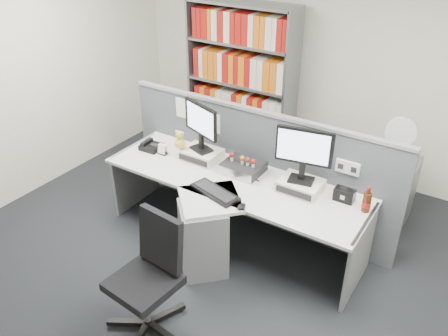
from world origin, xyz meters
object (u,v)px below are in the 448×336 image
Objects in this scene: monitor_left at (201,123)px; desk_phone at (151,146)px; desk_fan at (401,135)px; keyboard at (215,192)px; mouse at (242,206)px; office_chair at (150,273)px; desk_calendar at (163,150)px; shelving_unit at (241,86)px; filing_cabinet at (388,192)px; cola_bottle at (367,202)px; speaker at (344,195)px; desk at (221,213)px; monitor_right at (304,151)px; desktop_pc at (243,167)px.

monitor_left reaches higher than desk_phone.
monitor_left is 1.97m from desk_fan.
monitor_left is 0.96× the size of keyboard.
keyboard is 0.33m from mouse.
monitor_left is 0.51× the size of office_chair.
desk_calendar is at bearing 159.31° from keyboard.
office_chair is (-1.17, -2.44, -0.49)m from desk_fan.
shelving_unit is (-0.89, 1.93, 0.24)m from keyboard.
keyboard is at bearing -129.10° from filing_cabinet.
shelving_unit reaches higher than cola_bottle.
desk_phone reaches higher than filing_cabinet.
desk_fan is at bearing -90.00° from filing_cabinet.
speaker is (1.02, 0.52, 0.04)m from keyboard.
monitor_right is at bearing 31.93° from desk.
cola_bottle is 1.12m from filing_cabinet.
monitor_left is 1.03m from mouse.
shelving_unit reaches higher than speaker.
office_chair is at bearing -123.66° from speaker.
desk is 1.04m from office_chair.
desktop_pc reaches higher than desk_phone.
monitor_left is 2.05× the size of cola_bottle.
cola_bottle is 1.04m from desk_fan.
mouse is 0.05× the size of shelving_unit.
monitor_right is 0.53m from speaker.
desktop_pc is 1.53× the size of cola_bottle.
desk is at bearing 85.20° from keyboard.
office_chair is at bearing -115.67° from filing_cabinet.
shelving_unit reaches higher than desk_fan.
keyboard is (-0.01, -0.09, 0.28)m from desk.
mouse is at bearing -26.16° from desk.
cola_bottle is (0.60, -0.00, -0.32)m from monitor_right.
monitor_left is at bearing 180.00° from monitor_right.
cola_bottle is (1.70, -0.00, -0.31)m from monitor_left.
monitor_right reaches higher than filing_cabinet.
monitor_left is at bearing 11.95° from desk_phone.
desk is 6.97× the size of desktop_pc.
desk_fan is at bearing 50.89° from keyboard.
desk_phone is at bearing -168.05° from monitor_left.
monitor_left is 0.98× the size of desk_fan.
desk is at bearing -156.64° from speaker.
filing_cabinet is (1.21, 1.49, -0.39)m from keyboard.
shelving_unit reaches higher than mouse.
speaker is 0.25× the size of filing_cabinet.
office_chair is (0.02, -1.42, -0.24)m from desktop_pc.
monitor_left is 0.71× the size of filing_cabinet.
filing_cabinet is (2.08, 1.16, -0.42)m from desk_calendar.
shelving_unit is at bearing 84.32° from desk_phone.
filing_cabinet is at bearing 60.09° from monitor_right.
office_chair reaches higher than speaker.
office_chair reaches higher than keyboard.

